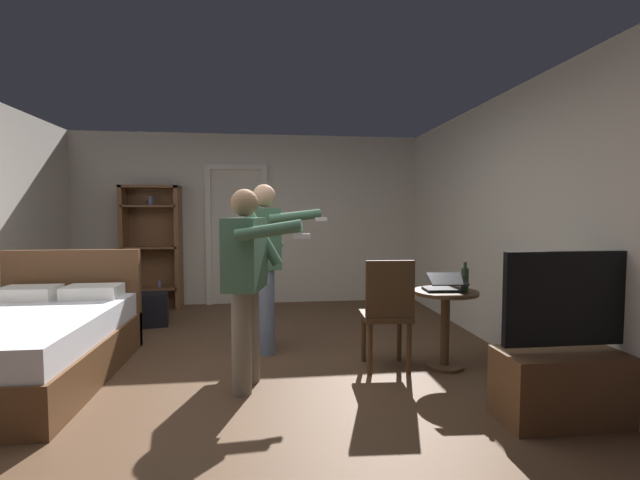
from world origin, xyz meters
TOP-DOWN VIEW (x-y plane):
  - ground_plane at (0.00, 0.00)m, footprint 6.88×6.88m
  - wall_back at (0.00, 3.19)m, footprint 5.45×0.12m
  - wall_right at (2.67, 0.00)m, footprint 0.12×6.49m
  - doorway_frame at (-0.21, 3.11)m, footprint 0.93×0.08m
  - bed at (-1.73, 0.19)m, footprint 1.32×1.99m
  - bookshelf at (-1.42, 2.96)m, footprint 0.82×0.32m
  - tv_flatscreen at (2.31, -1.00)m, footprint 1.07×0.40m
  - side_table at (1.84, 0.06)m, footprint 0.57×0.57m
  - laptop at (1.80, 0.02)m, footprint 0.34×0.34m
  - bottle_on_table at (1.98, -0.02)m, footprint 0.06×0.06m
  - wooden_chair at (1.30, 0.05)m, footprint 0.44×0.44m
  - person_blue_shirt at (0.09, -0.18)m, footprint 0.66×0.70m
  - person_striped_shirt at (0.24, 0.75)m, footprint 0.78×0.59m
  - suitcase_dark at (-1.26, 1.91)m, footprint 0.61×0.46m

SIDE VIEW (x-z plane):
  - ground_plane at x=0.00m, z-range 0.00..0.00m
  - suitcase_dark at x=-1.26m, z-range 0.00..0.40m
  - bed at x=-1.73m, z-range -0.21..0.81m
  - tv_flatscreen at x=2.31m, z-range -0.24..0.90m
  - side_table at x=1.84m, z-range 0.12..0.82m
  - wooden_chair at x=1.30m, z-range 0.05..1.04m
  - laptop at x=1.80m, z-range 0.67..0.84m
  - bottle_on_table at x=1.98m, z-range 0.68..0.94m
  - person_blue_shirt at x=0.09m, z-range 0.12..1.70m
  - bookshelf at x=-1.42m, z-range 0.07..1.86m
  - person_striped_shirt at x=0.24m, z-range 0.13..1.81m
  - doorway_frame at x=-0.21m, z-range 0.16..2.29m
  - wall_back at x=0.00m, z-range 0.00..2.59m
  - wall_right at x=2.67m, z-range 0.00..2.59m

